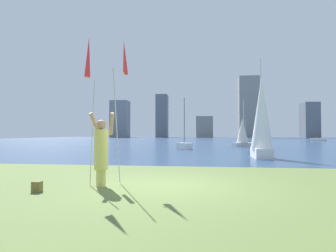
% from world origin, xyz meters
% --- Properties ---
extents(ground, '(120.00, 138.00, 0.12)m').
position_xyz_m(ground, '(0.00, 50.95, -0.06)').
color(ground, '#5B7038').
extents(person, '(0.74, 0.55, 2.03)m').
position_xyz_m(person, '(-1.91, -0.42, 1.00)').
color(person, '#D8CC66').
rests_on(person, ground).
extents(kite_flag_left, '(0.16, 0.60, 4.11)m').
position_xyz_m(kite_flag_left, '(-2.26, -0.50, 3.42)').
color(kite_flag_left, '#B2B2B7').
rests_on(kite_flag_left, ground).
extents(kite_flag_right, '(0.16, 1.29, 4.28)m').
position_xyz_m(kite_flag_right, '(-1.55, 0.52, 3.64)').
color(kite_flag_right, '#B2B2B7').
rests_on(kite_flag_right, ground).
extents(bag, '(0.21, 0.19, 0.26)m').
position_xyz_m(bag, '(-3.21, -1.33, 0.13)').
color(bag, olive).
rests_on(bag, ground).
extents(sailboat_0, '(2.65, 2.07, 5.27)m').
position_xyz_m(sailboat_0, '(4.90, 24.65, 1.49)').
color(sailboat_0, silver).
rests_on(sailboat_0, ground).
extents(sailboat_1, '(1.00, 2.25, 4.09)m').
position_xyz_m(sailboat_1, '(7.92, 44.91, 0.38)').
color(sailboat_1, white).
rests_on(sailboat_1, ground).
extents(sailboat_2, '(3.05, 2.02, 4.47)m').
position_xyz_m(sailboat_2, '(22.70, 51.92, 0.33)').
color(sailboat_2, white).
rests_on(sailboat_2, ground).
extents(sailboat_3, '(1.61, 1.79, 4.76)m').
position_xyz_m(sailboat_3, '(-1.09, 18.49, 0.34)').
color(sailboat_3, white).
rests_on(sailboat_3, ground).
extents(sailboat_5, '(1.27, 2.52, 5.93)m').
position_xyz_m(sailboat_5, '(4.16, 9.58, 2.24)').
color(sailboat_5, white).
rests_on(sailboat_5, ground).
extents(skyline_tower_0, '(6.57, 6.03, 14.09)m').
position_xyz_m(skyline_tower_0, '(-32.10, 99.14, 7.05)').
color(skyline_tower_0, gray).
rests_on(skyline_tower_0, ground).
extents(skyline_tower_1, '(4.30, 5.27, 16.55)m').
position_xyz_m(skyline_tower_1, '(-16.17, 102.06, 8.27)').
color(skyline_tower_1, slate).
rests_on(skyline_tower_1, ground).
extents(skyline_tower_2, '(6.36, 3.13, 8.11)m').
position_xyz_m(skyline_tower_2, '(0.19, 102.66, 4.06)').
color(skyline_tower_2, gray).
rests_on(skyline_tower_2, ground).
extents(skyline_tower_3, '(7.60, 6.34, 22.09)m').
position_xyz_m(skyline_tower_3, '(16.34, 99.19, 11.05)').
color(skyline_tower_3, gray).
rests_on(skyline_tower_3, ground).
extents(skyline_tower_4, '(4.91, 7.40, 12.26)m').
position_xyz_m(skyline_tower_4, '(36.69, 98.13, 6.13)').
color(skyline_tower_4, slate).
rests_on(skyline_tower_4, ground).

